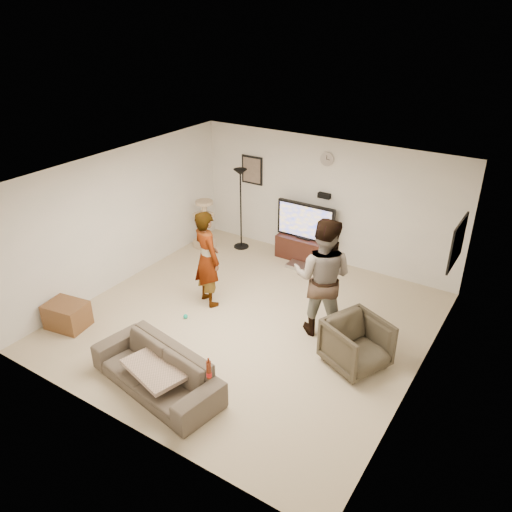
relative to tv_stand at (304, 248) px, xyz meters
The scene contains 24 objects.
floor 2.53m from the tv_stand, 83.60° to the right, with size 5.50×5.50×0.02m, color tan.
ceiling 3.39m from the tv_stand, 83.60° to the right, with size 5.50×5.50×0.02m, color white.
wall_back 1.08m from the tv_stand, 41.11° to the left, with size 5.50×0.04×2.50m, color silver.
wall_front 5.36m from the tv_stand, 86.94° to the right, with size 5.50×0.04×2.50m, color silver.
wall_left 3.66m from the tv_stand, 134.59° to the right, with size 0.04×5.50×2.50m, color silver.
wall_right 4.06m from the tv_stand, 39.57° to the right, with size 0.04×5.50×2.50m, color silver.
wall_clock 1.90m from the tv_stand, 37.44° to the left, with size 0.26×0.26×0.04m, color silver.
wall_speaker 1.19m from the tv_stand, 33.38° to the left, with size 0.25×0.10×0.10m, color black.
picture_back 1.98m from the tv_stand, behind, with size 0.42×0.03×0.52m, color #6B5B50.
picture_right 3.39m from the tv_stand, 16.73° to the right, with size 0.03×0.78×0.62m, color yellow.
tv_stand is the anchor object (origin of this frame).
console_box 0.45m from the tv_stand, 80.76° to the right, with size 0.40×0.30×0.07m, color #B3B3B6.
tv 0.60m from the tv_stand, ahead, with size 1.24×0.08×0.73m, color black.
tv_screen 0.61m from the tv_stand, 90.00° to the right, with size 1.14×0.01×0.65m, color gold.
floor_lamp 1.56m from the tv_stand, behind, with size 0.32×0.32×1.73m, color black.
cat_tree 2.19m from the tv_stand, 161.98° to the right, with size 0.35×0.35×1.10m, color tan.
person_left 2.54m from the tv_stand, 105.01° to the right, with size 0.63×0.41×1.72m, color #B7B7B7.
person_right 2.62m from the tv_stand, 56.79° to the right, with size 0.95×0.74×1.95m, color #363C9F.
sofa 4.53m from the tv_stand, 88.62° to the right, with size 2.00×0.78×0.58m, color #473E34.
throw_blanket 4.53m from the tv_stand, 87.61° to the right, with size 0.90×0.70×0.06m, color tan.
beer_bottle 4.66m from the tv_stand, 77.21° to the right, with size 0.06×0.06×0.25m, color #591E0D.
armchair 3.42m from the tv_stand, 49.86° to the right, with size 0.79×0.81×0.74m, color #352F23.
side_table 4.72m from the tv_stand, 116.69° to the right, with size 0.64×0.48×0.43m, color brown.
toy_ball 3.09m from the tv_stand, 102.24° to the right, with size 0.08×0.08×0.08m, color #0FAC8C.
Camera 1 is at (3.85, -5.80, 4.74)m, focal length 35.18 mm.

